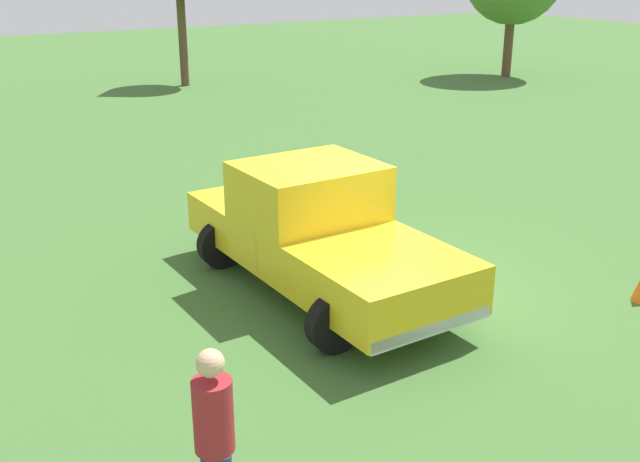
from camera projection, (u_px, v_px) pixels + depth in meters
name	position (u px, v px, depth m)	size (l,w,h in m)	color
ground_plane	(389.00, 289.00, 10.72)	(80.00, 80.00, 0.00)	#3D662D
pickup_truck	(315.00, 228.00, 10.46)	(2.39, 4.88, 1.78)	black
person_bystander	(214.00, 434.00, 5.89)	(0.38, 0.38, 1.70)	navy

